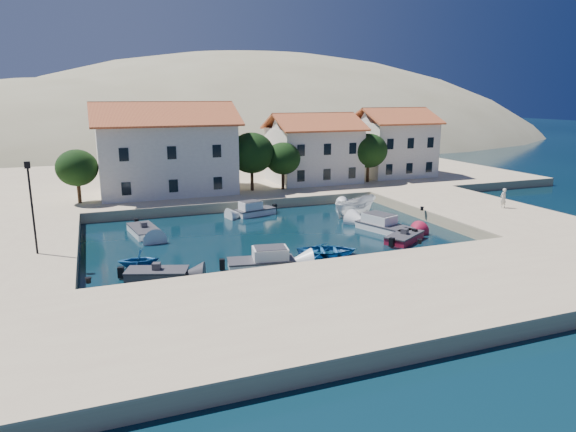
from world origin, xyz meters
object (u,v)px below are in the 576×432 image
object	(u,v)px
lamppost	(31,199)
boat_east	(355,216)
pedestrian	(503,198)
building_left	(165,147)
building_right	(393,141)
cabin_cruiser_south	(261,261)
rowboat_south	(327,255)
cabin_cruiser_east	(385,226)
building_mid	(313,147)

from	to	relation	value
lamppost	boat_east	size ratio (longest dim) A/B	1.21
pedestrian	building_left	bearing A→B (deg)	-39.02
lamppost	pedestrian	bearing A→B (deg)	0.30
building_right	lamppost	bearing A→B (deg)	-152.07
cabin_cruiser_south	pedestrian	bearing A→B (deg)	22.40
building_right	cabin_cruiser_south	world-z (taller)	building_right
building_left	cabin_cruiser_south	size ratio (longest dim) A/B	3.09
building_right	cabin_cruiser_south	bearing A→B (deg)	-134.94
rowboat_south	cabin_cruiser_east	bearing A→B (deg)	-45.65
building_mid	boat_east	world-z (taller)	building_mid
lamppost	building_mid	bearing A→B (deg)	35.45
cabin_cruiser_east	pedestrian	xyz separation A→B (m)	(13.00, 0.32, 1.46)
building_left	lamppost	xyz separation A→B (m)	(-11.50, -20.00, -1.18)
cabin_cruiser_south	rowboat_south	world-z (taller)	cabin_cruiser_south
cabin_cruiser_south	boat_east	distance (m)	17.68
building_left	building_mid	xyz separation A→B (m)	(18.00, 1.00, -0.71)
building_right	pedestrian	size ratio (longest dim) A/B	5.06
cabin_cruiser_south	pedestrian	distance (m)	26.61
building_left	pedestrian	bearing A→B (deg)	-34.76
building_right	building_left	bearing A→B (deg)	-176.19
building_left	pedestrian	xyz separation A→B (m)	(28.51, -19.79, -4.00)
lamppost	rowboat_south	world-z (taller)	lamppost
building_left	building_mid	size ratio (longest dim) A/B	1.40
building_right	lamppost	xyz separation A→B (m)	(-41.50, -22.00, -0.72)
rowboat_south	building_mid	bearing A→B (deg)	-6.75
building_mid	pedestrian	size ratio (longest dim) A/B	5.63
cabin_cruiser_south	building_right	bearing A→B (deg)	55.06
boat_east	pedestrian	distance (m)	14.02
building_mid	building_right	world-z (taller)	building_right
building_right	boat_east	bearing A→B (deg)	-131.45
lamppost	building_right	bearing A→B (deg)	27.93
building_left	cabin_cruiser_east	world-z (taller)	building_left
building_right	lamppost	size ratio (longest dim) A/B	1.52
boat_east	pedestrian	size ratio (longest dim) A/B	2.76
building_right	rowboat_south	size ratio (longest dim) A/B	2.18
cabin_cruiser_east	pedestrian	distance (m)	13.08
lamppost	pedestrian	distance (m)	40.11
rowboat_south	boat_east	size ratio (longest dim) A/B	0.84
cabin_cruiser_south	cabin_cruiser_east	size ratio (longest dim) A/B	0.85
cabin_cruiser_south	pedestrian	size ratio (longest dim) A/B	2.55
building_mid	cabin_cruiser_south	xyz separation A→B (m)	(-15.44, -26.50, -4.75)
cabin_cruiser_south	cabin_cruiser_east	world-z (taller)	same
lamppost	boat_east	xyz separation A→B (m)	(27.43, 6.06, -4.75)
building_left	cabin_cruiser_east	distance (m)	25.98
building_left	boat_east	bearing A→B (deg)	-41.19
building_right	building_mid	bearing A→B (deg)	-175.24
building_left	lamppost	distance (m)	23.10
cabin_cruiser_east	building_mid	bearing A→B (deg)	-25.71
building_mid	pedestrian	xyz separation A→B (m)	(10.51, -20.79, -3.29)
building_mid	building_right	size ratio (longest dim) A/B	1.11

